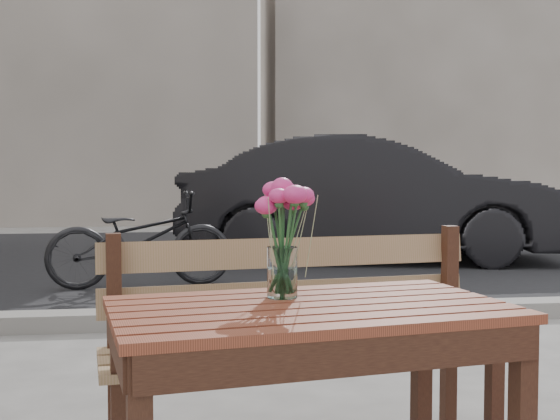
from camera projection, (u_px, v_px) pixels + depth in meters
name	position (u px, v px, depth m)	size (l,w,h in m)	color
street	(237.00, 277.00, 7.03)	(30.00, 8.12, 0.12)	black
backdrop_buildings	(213.00, 63.00, 16.09)	(15.50, 4.00, 8.00)	gray
main_table	(310.00, 344.00, 2.02)	(1.22, 0.83, 0.70)	#5B2918
main_bench	(299.00, 321.00, 2.55)	(1.47, 0.61, 0.89)	#91744B
main_vase	(282.00, 223.00, 2.12)	(0.20, 0.20, 0.36)	white
parked_car	(370.00, 199.00, 8.60)	(1.60, 4.58, 1.51)	black
bicycle	(140.00, 239.00, 6.59)	(0.60, 1.73, 0.91)	black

